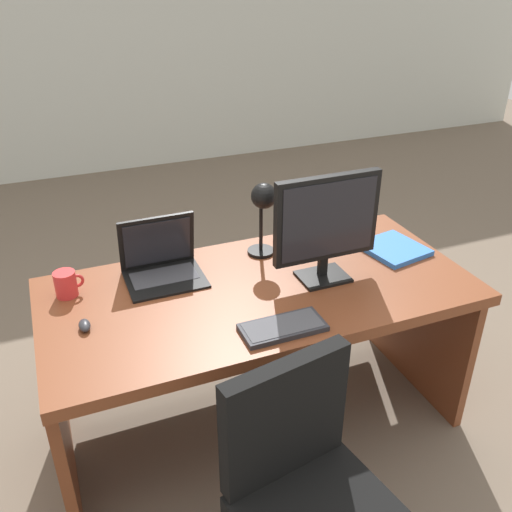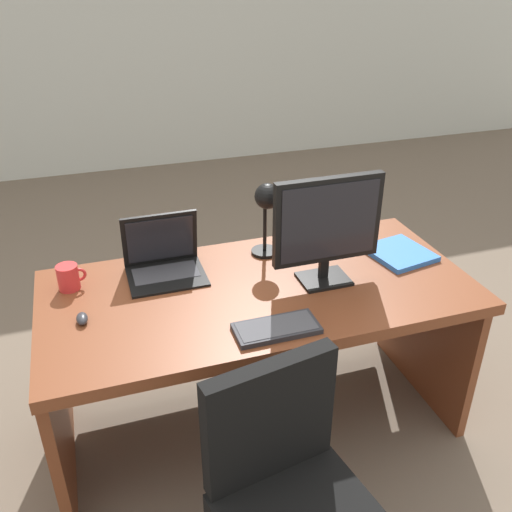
{
  "view_description": "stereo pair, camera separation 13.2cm",
  "coord_description": "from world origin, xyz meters",
  "px_view_note": "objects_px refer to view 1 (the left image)",
  "views": [
    {
      "loc": [
        -0.73,
        -1.76,
        1.93
      ],
      "look_at": [
        0.0,
        0.04,
        0.87
      ],
      "focal_mm": 38.92,
      "sensor_mm": 36.0,
      "label": 1
    },
    {
      "loc": [
        -0.6,
        -1.8,
        1.93
      ],
      "look_at": [
        0.0,
        0.04,
        0.87
      ],
      "focal_mm": 38.92,
      "sensor_mm": 36.0,
      "label": 2
    }
  ],
  "objects_px": {
    "coffee_mug": "(66,284)",
    "desk_lamp": "(263,205)",
    "mouse": "(85,325)",
    "book": "(394,249)",
    "monitor": "(327,222)",
    "laptop": "(161,258)",
    "desk": "(256,320)",
    "keyboard": "(283,327)"
  },
  "relations": [
    {
      "from": "mouse",
      "to": "book",
      "type": "height_order",
      "value": "mouse"
    },
    {
      "from": "desk",
      "to": "book",
      "type": "distance_m",
      "value": 0.71
    },
    {
      "from": "coffee_mug",
      "to": "desk_lamp",
      "type": "bearing_deg",
      "value": 1.15
    },
    {
      "from": "desk",
      "to": "laptop",
      "type": "bearing_deg",
      "value": 148.65
    },
    {
      "from": "laptop",
      "to": "mouse",
      "type": "bearing_deg",
      "value": -140.87
    },
    {
      "from": "monitor",
      "to": "book",
      "type": "relative_size",
      "value": 1.51
    },
    {
      "from": "laptop",
      "to": "desk_lamp",
      "type": "xyz_separation_m",
      "value": [
        0.46,
        -0.01,
        0.17
      ]
    },
    {
      "from": "coffee_mug",
      "to": "laptop",
      "type": "bearing_deg",
      "value": 4.12
    },
    {
      "from": "monitor",
      "to": "laptop",
      "type": "height_order",
      "value": "monitor"
    },
    {
      "from": "mouse",
      "to": "book",
      "type": "bearing_deg",
      "value": 3.74
    },
    {
      "from": "laptop",
      "to": "keyboard",
      "type": "xyz_separation_m",
      "value": [
        0.31,
        -0.55,
        -0.06
      ]
    },
    {
      "from": "desk",
      "to": "book",
      "type": "height_order",
      "value": "book"
    },
    {
      "from": "book",
      "to": "monitor",
      "type": "bearing_deg",
      "value": -167.19
    },
    {
      "from": "mouse",
      "to": "coffee_mug",
      "type": "xyz_separation_m",
      "value": [
        -0.03,
        0.26,
        0.04
      ]
    },
    {
      "from": "desk",
      "to": "mouse",
      "type": "bearing_deg",
      "value": -173.77
    },
    {
      "from": "desk",
      "to": "laptop",
      "type": "xyz_separation_m",
      "value": [
        -0.34,
        0.21,
        0.27
      ]
    },
    {
      "from": "mouse",
      "to": "coffee_mug",
      "type": "bearing_deg",
      "value": 97.56
    },
    {
      "from": "laptop",
      "to": "keyboard",
      "type": "relative_size",
      "value": 1.04
    },
    {
      "from": "monitor",
      "to": "book",
      "type": "distance_m",
      "value": 0.48
    },
    {
      "from": "desk",
      "to": "monitor",
      "type": "distance_m",
      "value": 0.53
    },
    {
      "from": "keyboard",
      "to": "book",
      "type": "relative_size",
      "value": 1.02
    },
    {
      "from": "desk",
      "to": "coffee_mug",
      "type": "xyz_separation_m",
      "value": [
        -0.72,
        0.18,
        0.24
      ]
    },
    {
      "from": "mouse",
      "to": "desk_lamp",
      "type": "distance_m",
      "value": 0.88
    },
    {
      "from": "monitor",
      "to": "laptop",
      "type": "xyz_separation_m",
      "value": [
        -0.61,
        0.29,
        -0.18
      ]
    },
    {
      "from": "mouse",
      "to": "coffee_mug",
      "type": "relative_size",
      "value": 0.64
    },
    {
      "from": "coffee_mug",
      "to": "book",
      "type": "bearing_deg",
      "value": -6.77
    },
    {
      "from": "laptop",
      "to": "desk_lamp",
      "type": "height_order",
      "value": "desk_lamp"
    },
    {
      "from": "monitor",
      "to": "keyboard",
      "type": "bearing_deg",
      "value": -138.87
    },
    {
      "from": "coffee_mug",
      "to": "keyboard",
      "type": "bearing_deg",
      "value": -37.3
    },
    {
      "from": "book",
      "to": "coffee_mug",
      "type": "xyz_separation_m",
      "value": [
        -1.4,
        0.17,
        0.04
      ]
    },
    {
      "from": "coffee_mug",
      "to": "monitor",
      "type": "bearing_deg",
      "value": -14.63
    },
    {
      "from": "desk_lamp",
      "to": "book",
      "type": "height_order",
      "value": "desk_lamp"
    },
    {
      "from": "desk",
      "to": "desk_lamp",
      "type": "bearing_deg",
      "value": 60.01
    },
    {
      "from": "monitor",
      "to": "keyboard",
      "type": "xyz_separation_m",
      "value": [
        -0.3,
        -0.27,
        -0.24
      ]
    },
    {
      "from": "desk_lamp",
      "to": "book",
      "type": "bearing_deg",
      "value": -18.03
    },
    {
      "from": "desk_lamp",
      "to": "laptop",
      "type": "bearing_deg",
      "value": 178.66
    },
    {
      "from": "monitor",
      "to": "coffee_mug",
      "type": "height_order",
      "value": "monitor"
    },
    {
      "from": "monitor",
      "to": "desk_lamp",
      "type": "relative_size",
      "value": 1.31
    },
    {
      "from": "desk",
      "to": "desk_lamp",
      "type": "height_order",
      "value": "desk_lamp"
    },
    {
      "from": "desk",
      "to": "laptop",
      "type": "distance_m",
      "value": 0.48
    },
    {
      "from": "keyboard",
      "to": "desk_lamp",
      "type": "distance_m",
      "value": 0.61
    },
    {
      "from": "desk",
      "to": "monitor",
      "type": "bearing_deg",
      "value": -16.29
    }
  ]
}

